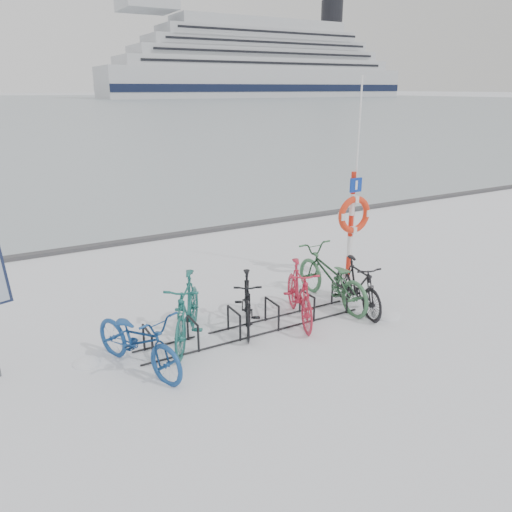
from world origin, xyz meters
TOP-DOWN VIEW (x-y plane):
  - ground at (0.00, 0.00)m, footprint 900.00×900.00m
  - quay_edge at (0.00, 5.90)m, footprint 400.00×0.25m
  - bike_rack at (0.00, 0.00)m, footprint 4.00×0.48m
  - lifebuoy_station at (3.01, 1.17)m, footprint 0.79×0.22m
  - cruise_ferry at (105.29, 187.49)m, footprint 132.54×25.01m
  - bike_0 at (-2.00, -0.23)m, footprint 1.28×1.96m
  - bike_1 at (-1.08, 0.21)m, footprint 1.43×1.84m
  - bike_2 at (-0.01, 0.19)m, footprint 1.11×1.62m
  - bike_3 at (0.92, 0.01)m, footprint 1.05×1.80m
  - bike_4 at (1.82, 0.31)m, footprint 0.73×2.06m
  - bike_5 at (2.07, -0.16)m, footprint 0.73×1.68m
  - snow_drifts at (0.83, 0.10)m, footprint 5.91×1.84m

SIDE VIEW (x-z plane):
  - ground at x=0.00m, z-range 0.00..0.00m
  - snow_drifts at x=0.83m, z-range -0.09..0.09m
  - quay_edge at x=0.00m, z-range 0.00..0.10m
  - bike_rack at x=0.00m, z-range -0.05..0.41m
  - bike_2 at x=-0.01m, z-range 0.00..0.95m
  - bike_0 at x=-2.00m, z-range 0.00..0.97m
  - bike_5 at x=2.07m, z-range 0.00..0.98m
  - bike_3 at x=0.92m, z-range 0.00..1.04m
  - bike_4 at x=1.82m, z-range 0.00..1.08m
  - bike_1 at x=-1.08m, z-range 0.00..1.11m
  - lifebuoy_station at x=3.01m, z-range -0.67..3.42m
  - cruise_ferry at x=105.29m, z-range -9.91..33.63m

